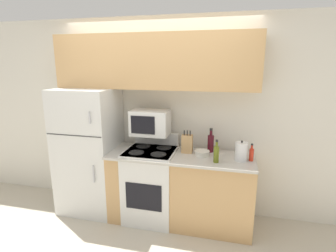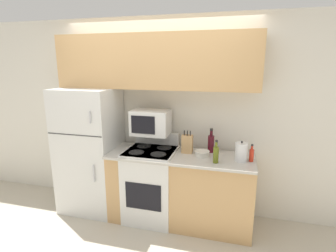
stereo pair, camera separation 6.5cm
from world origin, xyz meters
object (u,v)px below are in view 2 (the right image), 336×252
object	(u,v)px
refrigerator	(90,150)
bowl	(202,153)
bottle_hot_sauce	(252,155)
kettle	(241,152)
microwave	(151,122)
stove	(151,183)
bottle_olive_oil	(216,154)
knife_block	(187,144)
bottle_wine_red	(211,143)

from	to	relation	value
refrigerator	bowl	world-z (taller)	refrigerator
bottle_hot_sauce	kettle	xyz separation A→B (m)	(-0.11, -0.02, 0.03)
microwave	refrigerator	bearing A→B (deg)	-173.47
stove	kettle	bearing A→B (deg)	-1.71
stove	bottle_hot_sauce	world-z (taller)	bottle_hot_sauce
bottle_olive_oil	bottle_hot_sauce	bearing A→B (deg)	20.64
microwave	knife_block	xyz separation A→B (m)	(0.48, -0.04, -0.23)
stove	knife_block	world-z (taller)	knife_block
bottle_hot_sauce	bottle_olive_oil	world-z (taller)	bottle_olive_oil
bowl	bottle_hot_sauce	bearing A→B (deg)	-3.45
refrigerator	bottle_wine_red	size ratio (longest dim) A/B	5.54
knife_block	refrigerator	bearing A→B (deg)	-177.42
refrigerator	kettle	size ratio (longest dim) A/B	7.07
kettle	knife_block	bearing A→B (deg)	168.90
refrigerator	microwave	world-z (taller)	refrigerator
knife_block	bottle_wine_red	bearing A→B (deg)	18.56
bottle_wine_red	bottle_olive_oil	distance (m)	0.36
bowl	bottle_wine_red	size ratio (longest dim) A/B	0.59
refrigerator	stove	distance (m)	0.95
bottle_wine_red	refrigerator	bearing A→B (deg)	-174.53
knife_block	bottle_wine_red	size ratio (longest dim) A/B	0.94
bottle_hot_sauce	kettle	bearing A→B (deg)	-170.78
bottle_wine_red	bottle_olive_oil	xyz separation A→B (m)	(0.09, -0.34, -0.02)
bowl	refrigerator	bearing A→B (deg)	179.47
bowl	bottle_hot_sauce	distance (m)	0.56
microwave	bottle_hot_sauce	size ratio (longest dim) A/B	2.36
bowl	knife_block	bearing A→B (deg)	159.32
refrigerator	knife_block	size ratio (longest dim) A/B	5.89
bowl	bottle_wine_red	world-z (taller)	bottle_wine_red
bottle_hot_sauce	kettle	distance (m)	0.12
microwave	bottle_hot_sauce	xyz separation A→B (m)	(1.23, -0.14, -0.27)
bottle_wine_red	kettle	bearing A→B (deg)	-31.29
knife_block	bottle_wine_red	world-z (taller)	bottle_wine_red
microwave	bottle_wine_red	world-z (taller)	microwave
refrigerator	bowl	xyz separation A→B (m)	(1.51, -0.01, 0.10)
microwave	bottle_olive_oil	world-z (taller)	microwave
bowl	kettle	xyz separation A→B (m)	(0.44, -0.05, 0.07)
refrigerator	knife_block	bearing A→B (deg)	2.58
refrigerator	stove	size ratio (longest dim) A/B	1.54
bottle_olive_oil	kettle	bearing A→B (deg)	25.00
bottle_wine_red	kettle	distance (m)	0.42
bottle_wine_red	kettle	size ratio (longest dim) A/B	1.28
bottle_hot_sauce	bottle_olive_oil	bearing A→B (deg)	-159.36
refrigerator	stove	bearing A→B (deg)	-2.20
refrigerator	stove	world-z (taller)	refrigerator
knife_block	bottle_olive_oil	distance (m)	0.45
refrigerator	microwave	size ratio (longest dim) A/B	3.52
bottle_wine_red	kettle	xyz separation A→B (m)	(0.36, -0.22, -0.01)
microwave	kettle	bearing A→B (deg)	-8.22
stove	bowl	bearing A→B (deg)	1.78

